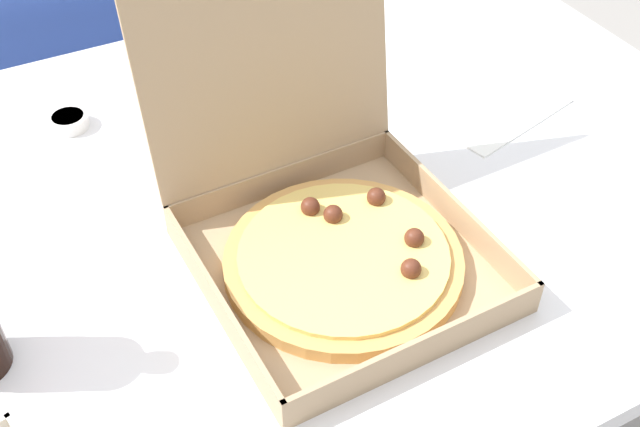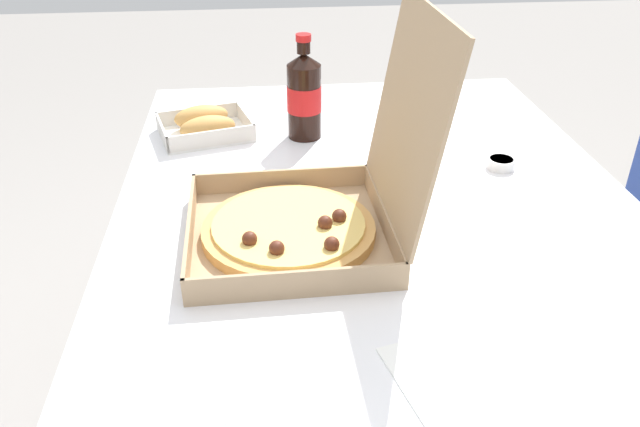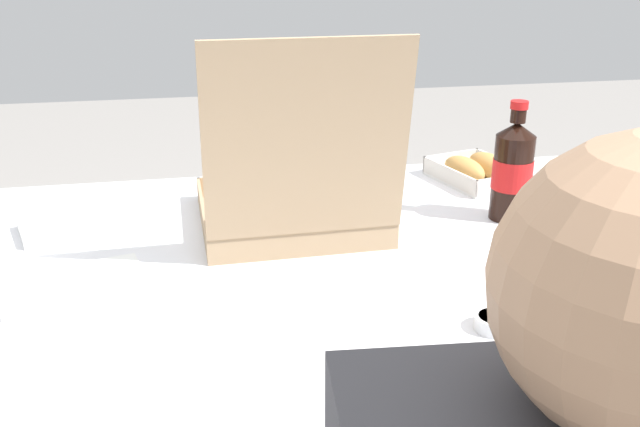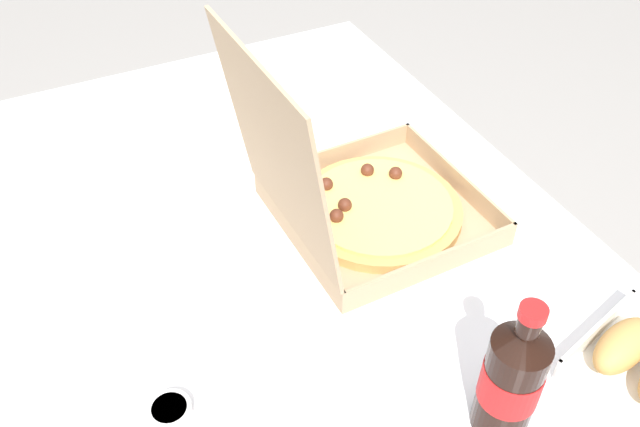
{
  "view_description": "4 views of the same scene",
  "coord_description": "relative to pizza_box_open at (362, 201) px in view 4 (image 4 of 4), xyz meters",
  "views": [
    {
      "loc": [
        -0.28,
        -0.72,
        1.44
      ],
      "look_at": [
        0.03,
        -0.11,
        0.8
      ],
      "focal_mm": 44.11,
      "sensor_mm": 36.0,
      "label": 1
    },
    {
      "loc": [
        0.91,
        -0.2,
        1.32
      ],
      "look_at": [
        -0.02,
        -0.11,
        0.77
      ],
      "focal_mm": 35.52,
      "sensor_mm": 36.0,
      "label": 2
    },
    {
      "loc": [
        0.21,
        1.02,
        1.24
      ],
      "look_at": [
        -0.01,
        -0.1,
        0.8
      ],
      "focal_mm": 39.06,
      "sensor_mm": 36.0,
      "label": 3
    },
    {
      "loc": [
        -0.69,
        0.3,
        1.54
      ],
      "look_at": [
        0.02,
        -0.05,
        0.82
      ],
      "focal_mm": 38.01,
      "sensor_mm": 36.0,
      "label": 4
    }
  ],
  "objects": [
    {
      "name": "napkin_pile",
      "position": [
        0.42,
        -0.06,
        -0.04
      ],
      "size": [
        0.14,
        0.14,
        0.02
      ],
      "primitive_type": "cube",
      "rotation": [
        0.0,
        0.0,
        0.3
      ],
      "color": "white",
      "rests_on": "dining_table"
    },
    {
      "name": "dipping_sauce_cup",
      "position": [
        -0.22,
        0.4,
        -0.04
      ],
      "size": [
        0.06,
        0.06,
        0.02
      ],
      "color": "white",
      "rests_on": "dining_table"
    },
    {
      "name": "cola_bottle",
      "position": [
        -0.41,
        0.02,
        0.04
      ],
      "size": [
        0.07,
        0.07,
        0.22
      ],
      "color": "black",
      "rests_on": "dining_table"
    },
    {
      "name": "dining_table",
      "position": [
        -0.04,
        0.13,
        -0.12
      ],
      "size": [
        1.42,
        0.94,
        0.76
      ],
      "color": "white",
      "rests_on": "ground_plane"
    },
    {
      "name": "pizza_box_open",
      "position": [
        0.0,
        0.0,
        0.0
      ],
      "size": [
        0.33,
        0.38,
        0.36
      ],
      "color": "tan",
      "rests_on": "dining_table"
    },
    {
      "name": "paper_menu",
      "position": [
        0.36,
        0.16,
        -0.05
      ],
      "size": [
        0.24,
        0.2,
        0.0
      ],
      "primitive_type": "cube",
      "rotation": [
        0.0,
        0.0,
        0.25
      ],
      "color": "white",
      "rests_on": "dining_table"
    }
  ]
}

